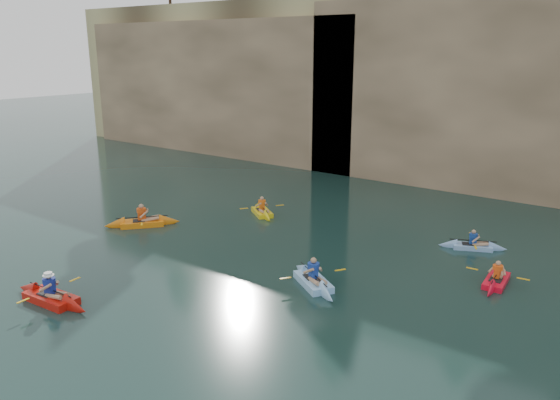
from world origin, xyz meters
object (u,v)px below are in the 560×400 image
Objects in this scene: kayaker_red_far at (496,280)px; kayaker_orange at (142,222)px; main_kayaker at (51,297)px; kayaker_ltblue_near at (313,281)px.

kayaker_orange is at bearing 97.39° from kayaker_red_far.
kayaker_red_far is (15.47, 3.19, -0.03)m from kayaker_orange.
main_kayaker reaches higher than kayaker_ltblue_near.
kayaker_red_far is (11.56, 10.33, -0.04)m from main_kayaker.
kayaker_red_far is (5.24, 4.02, -0.03)m from kayaker_ltblue_near.
main_kayaker is 15.50m from kayaker_red_far.
kayaker_ltblue_near is (10.22, -0.83, -0.00)m from kayaker_orange.
kayaker_orange reaches higher than main_kayaker.
kayaker_orange is 15.79m from kayaker_red_far.
main_kayaker reaches higher than kayaker_red_far.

